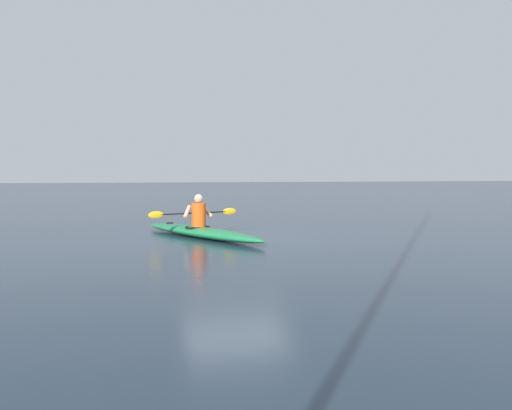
{
  "coord_description": "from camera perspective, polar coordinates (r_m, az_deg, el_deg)",
  "views": [
    {
      "loc": [
        3.24,
        13.69,
        1.54
      ],
      "look_at": [
        0.68,
        4.27,
        1.01
      ],
      "focal_mm": 41.81,
      "sensor_mm": 36.0,
      "label": 1
    }
  ],
  "objects": [
    {
      "name": "ground_plane",
      "position": [
        14.15,
        -1.87,
        -3.13
      ],
      "size": [
        160.0,
        160.0,
        0.0
      ],
      "primitive_type": "plane",
      "color": "#1E2D3D"
    },
    {
      "name": "kayaker",
      "position": [
        14.32,
        -5.56,
        -0.74
      ],
      "size": [
        2.3,
        0.93,
        0.78
      ],
      "color": "#E04C14",
      "rests_on": "kayak"
    },
    {
      "name": "kayak",
      "position": [
        14.27,
        -5.35,
        -2.58
      ],
      "size": [
        2.48,
        4.94,
        0.25
      ],
      "color": "#19723F",
      "rests_on": "ground"
    }
  ]
}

